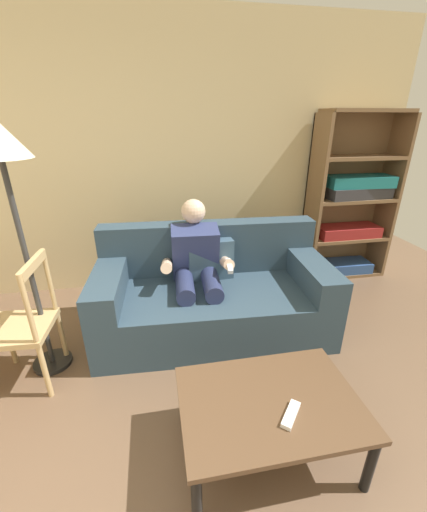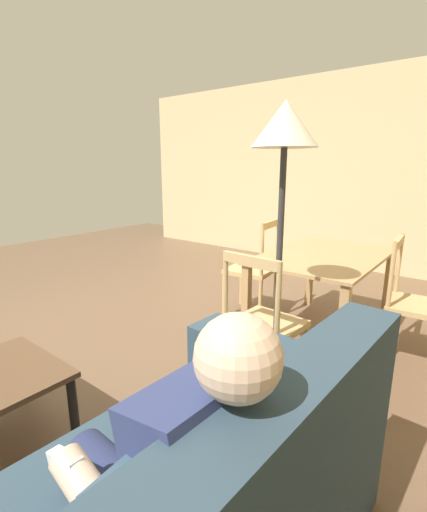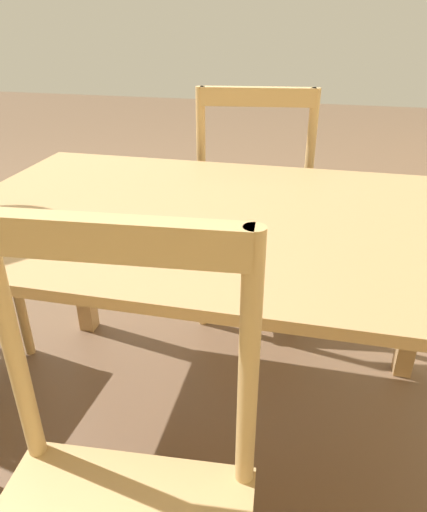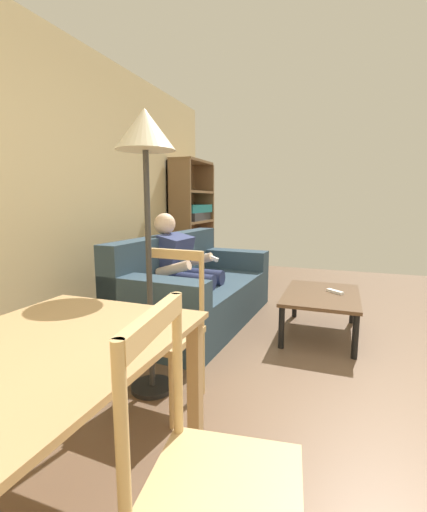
% 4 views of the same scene
% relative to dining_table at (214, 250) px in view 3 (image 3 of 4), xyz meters
% --- Properties ---
extents(ground_plane, '(9.09, 9.09, 0.00)m').
position_rel_dining_table_xyz_m(ground_plane, '(1.17, -1.45, -0.62)').
color(ground_plane, brown).
extents(dining_table, '(1.33, 0.86, 0.72)m').
position_rel_dining_table_xyz_m(dining_table, '(0.00, 0.00, 0.00)').
color(dining_table, tan).
rests_on(dining_table, ground_plane).
extents(dining_chair_by_doorway, '(0.47, 0.47, 0.95)m').
position_rel_dining_table_xyz_m(dining_chair_by_doorway, '(-0.00, -0.70, -0.15)').
color(dining_chair_by_doorway, tan).
rests_on(dining_chair_by_doorway, ground_plane).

